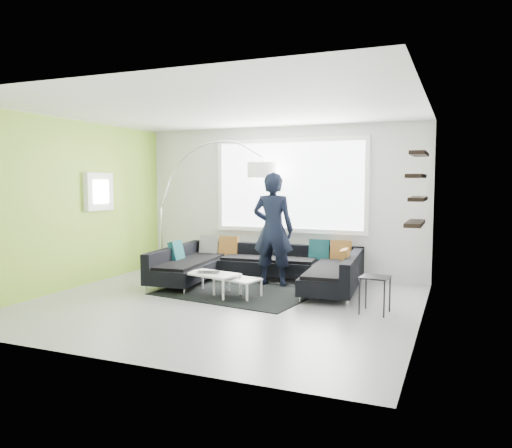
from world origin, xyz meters
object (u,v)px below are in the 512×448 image
Objects in this scene: coffee_table at (225,285)px; side_table at (375,295)px; sectional_sofa at (259,268)px; person at (273,229)px; arc_lamp at (161,208)px; laptop at (208,273)px.

side_table is at bearing 9.46° from coffee_table.
sectional_sofa is 3.27× the size of coffee_table.
sectional_sofa is 1.81× the size of person.
arc_lamp is at bearing 163.59° from sectional_sofa.
sectional_sofa is at bearing 46.18° from laptop.
sectional_sofa reaches higher than side_table.
side_table is at bearing -19.17° from laptop.
person is (2.43, -0.31, -0.30)m from arc_lamp.
side_table is 2.57m from laptop.
laptop is at bearing 178.47° from side_table.
arc_lamp is at bearing 159.74° from coffee_table.
side_table is (4.33, -1.47, -1.01)m from arc_lamp.
laptop is (-0.24, -0.08, 0.19)m from coffee_table.
sectional_sofa is 1.38× the size of arc_lamp.
arc_lamp is (-2.23, 0.46, 0.95)m from sectional_sofa.
side_table is 1.27× the size of laptop.
laptop is at bearing -39.49° from arc_lamp.
coffee_table is 1.35m from person.
side_table is (2.11, -1.01, -0.06)m from sectional_sofa.
arc_lamp is 2.47m from person.
laptop is at bearing -120.91° from sectional_sofa.
coffee_table is at bearing -109.10° from sectional_sofa.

